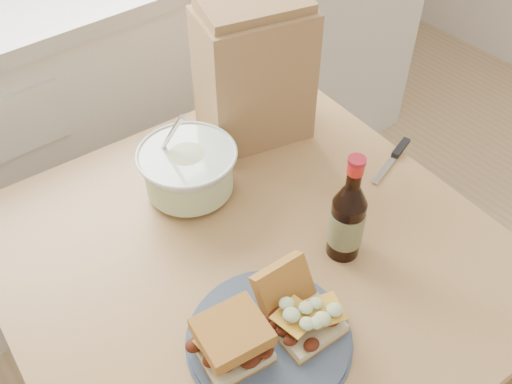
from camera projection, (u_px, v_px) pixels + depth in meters
cabinet_run at (106, 106)px, 1.84m from camera, size 2.50×0.64×0.94m
dining_table at (252, 285)px, 1.16m from camera, size 0.94×0.94×0.74m
plate at (269, 338)px, 0.94m from camera, size 0.27×0.27×0.02m
sandwich_left at (233, 340)px, 0.88m from camera, size 0.12×0.11×0.08m
sandwich_right at (299, 309)px, 0.93m from camera, size 0.11×0.15×0.09m
coleslaw_bowl at (189, 172)px, 1.16m from camera, size 0.20×0.20×0.20m
beer_bottle at (347, 219)px, 1.02m from camera, size 0.06×0.06×0.23m
knife at (397, 153)px, 1.27m from camera, size 0.17×0.06×0.01m
paper_bag at (254, 76)px, 1.23m from camera, size 0.26×0.21×0.30m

